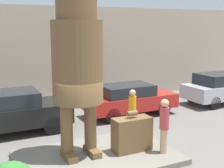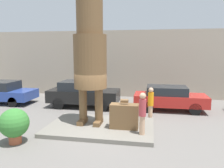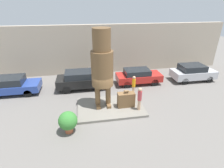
# 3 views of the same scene
# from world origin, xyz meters

# --- Properties ---
(ground_plane) EXTENTS (60.00, 60.00, 0.00)m
(ground_plane) POSITION_xyz_m (0.00, 0.00, 0.00)
(ground_plane) COLOR slate
(pedestal) EXTENTS (4.76, 3.13, 0.17)m
(pedestal) POSITION_xyz_m (0.00, 0.00, 0.09)
(pedestal) COLOR slate
(pedestal) RESTS_ON ground_plane
(building_backdrop) EXTENTS (28.00, 0.60, 5.07)m
(building_backdrop) POSITION_xyz_m (0.00, 7.62, 2.54)
(building_backdrop) COLOR tan
(building_backdrop) RESTS_ON ground_plane
(statue_figure) EXTENTS (1.49, 1.49, 5.51)m
(statue_figure) POSITION_xyz_m (-0.51, 0.23, 3.39)
(statue_figure) COLOR brown
(statue_figure) RESTS_ON pedestal
(giant_suitcase) EXTENTS (1.22, 0.55, 1.31)m
(giant_suitcase) POSITION_xyz_m (1.11, -0.18, 0.72)
(giant_suitcase) COLOR brown
(giant_suitcase) RESTS_ON pedestal
(tourist) EXTENTS (0.29, 0.29, 1.72)m
(tourist) POSITION_xyz_m (1.91, -0.77, 1.11)
(tourist) COLOR tan
(tourist) RESTS_ON pedestal
(parked_car_black) EXTENTS (4.38, 1.84, 1.64)m
(parked_car_black) POSITION_xyz_m (-1.99, 3.67, 0.88)
(parked_car_black) COLOR black
(parked_car_black) RESTS_ON ground_plane
(parked_car_red) EXTENTS (4.20, 1.72, 1.45)m
(parked_car_red) POSITION_xyz_m (3.29, 3.80, 0.78)
(parked_car_red) COLOR #B2231E
(parked_car_red) RESTS_ON ground_plane
(parked_car_silver) EXTENTS (4.15, 1.84, 1.61)m
(parked_car_silver) POSITION_xyz_m (8.80, 3.65, 0.85)
(parked_car_silver) COLOR #B7B7BC
(parked_car_silver) RESTS_ON ground_plane
(worker_hivis) EXTENTS (0.29, 0.29, 1.70)m
(worker_hivis) POSITION_xyz_m (2.22, 1.70, 0.93)
(worker_hivis) COLOR tan
(worker_hivis) RESTS_ON ground_plane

